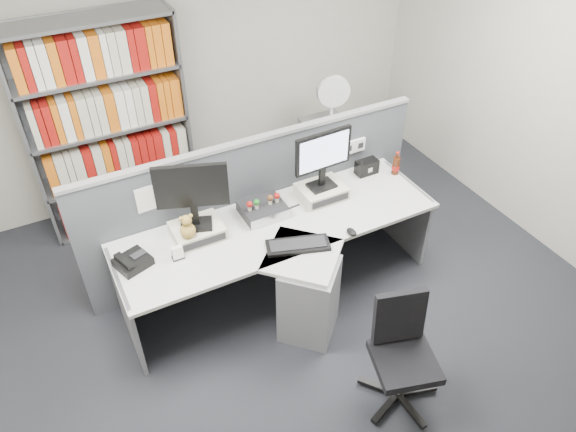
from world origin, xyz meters
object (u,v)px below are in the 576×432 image
speaker (367,167)px  shelving_unit (109,130)px  desk_phone (132,262)px  office_chair (402,350)px  desk_calendar (178,253)px  desk_fan (333,95)px  monitor_left (192,191)px  filing_cabinet (329,155)px  desk (291,265)px  mouse (351,232)px  desktop_pc (263,209)px  keyboard (298,245)px  cola_bottle (396,166)px  monitor_right (323,155)px

speaker → shelving_unit: bearing=144.7°
desk_phone → office_chair: (1.42, -1.36, -0.30)m
office_chair → speaker: bearing=64.7°
office_chair → desk_calendar: bearing=130.8°
desk_calendar → desk_fan: (2.03, 1.19, 0.27)m
desk_calendar → speaker: 1.87m
monitor_left → filing_cabinet: (1.81, 1.02, -0.79)m
desk → office_chair: size_ratio=3.01×
mouse → shelving_unit: (-1.35, 2.00, 0.24)m
mouse → desk_fan: desk_fan is taller
desk_calendar → desktop_pc: bearing=13.2°
desktop_pc → desk: bearing=-82.6°
desk_phone → desk_calendar: (0.32, -0.08, 0.01)m
desk_phone → shelving_unit: size_ratio=0.14×
desktop_pc → speaker: speaker is taller
desk_fan → speaker: bearing=-101.4°
monitor_left → keyboard: bearing=-37.0°
desktop_pc → office_chair: bearing=-77.3°
desktop_pc → office_chair: size_ratio=0.40×
keyboard → speaker: 1.16m
office_chair → mouse: bearing=79.6°
cola_bottle → keyboard: bearing=-159.7°
filing_cabinet → desk_fan: bearing=-90.0°
desk_phone → mouse: bearing=-15.4°
desk → cola_bottle: bearing=16.6°
desk_phone → shelving_unit: shelving_unit is taller
desk → office_chair: office_chair is taller
monitor_left → desk_phone: 0.67m
speaker → mouse: bearing=-131.6°
desktop_pc → cola_bottle: size_ratio=1.55×
cola_bottle → speaker: bearing=151.0°
desk → mouse: mouse is taller
desk → desk_calendar: bearing=165.7°
desktop_pc → desk_fan: 1.63m
desktop_pc → filing_cabinet: desktop_pc is taller
desk_phone → speaker: size_ratio=1.46×
filing_cabinet → office_chair: 2.64m
mouse → monitor_right: bearing=85.7°
cola_bottle → filing_cabinet: bearing=92.3°
monitor_right → speaker: monitor_right is taller
desk → monitor_right: (0.49, 0.38, 0.67)m
speaker → desk_fan: bearing=78.6°
desktop_pc → desk_fan: size_ratio=0.63×
mouse → desk_calendar: desk_calendar is taller
speaker → shelving_unit: 2.36m
monitor_right → desk_fan: monitor_right is taller
monitor_right → desktop_pc: size_ratio=1.49×
keyboard → filing_cabinet: (1.19, 1.48, -0.39)m
desktop_pc → desk_calendar: size_ratio=3.17×
monitor_left → mouse: 1.25m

